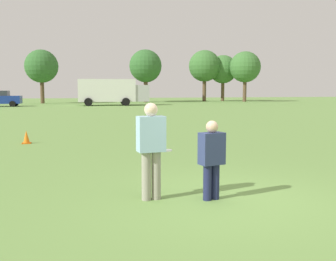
{
  "coord_description": "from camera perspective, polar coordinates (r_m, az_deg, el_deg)",
  "views": [
    {
      "loc": [
        -2.69,
        -6.47,
        2.01
      ],
      "look_at": [
        -0.49,
        2.72,
        1.0
      ],
      "focal_mm": 41.7,
      "sensor_mm": 36.0,
      "label": 1
    }
  ],
  "objects": [
    {
      "name": "ground_plane",
      "position": [
        7.29,
        8.9,
        -10.01
      ],
      "size": [
        162.53,
        162.53,
        0.0
      ],
      "primitive_type": "plane",
      "color": "#6B9347"
    },
    {
      "name": "player_thrower",
      "position": [
        7.04,
        -2.49,
        -2.21
      ],
      "size": [
        0.51,
        0.33,
        1.77
      ],
      "color": "gray",
      "rests_on": "ground"
    },
    {
      "name": "player_defender",
      "position": [
        7.1,
        6.4,
        -3.73
      ],
      "size": [
        0.49,
        0.35,
        1.45
      ],
      "color": "#1E234C",
      "rests_on": "ground"
    },
    {
      "name": "frisbee",
      "position": [
        7.23,
        -0.48,
        -2.95
      ],
      "size": [
        0.27,
        0.27,
        0.04
      ],
      "color": "white"
    },
    {
      "name": "traffic_cone",
      "position": [
        15.35,
        -19.99,
        -0.95
      ],
      "size": [
        0.32,
        0.32,
        0.48
      ],
      "color": "#D8590C",
      "rests_on": "ground"
    },
    {
      "name": "parked_car_center",
      "position": [
        48.81,
        -23.18,
        4.33
      ],
      "size": [
        4.27,
        2.34,
        1.82
      ],
      "color": "navy",
      "rests_on": "ground"
    },
    {
      "name": "box_truck",
      "position": [
        48.31,
        -8.2,
        5.73
      ],
      "size": [
        8.59,
        3.23,
        3.18
      ],
      "color": "white",
      "rests_on": "ground"
    },
    {
      "name": "tree_west_oak",
      "position": [
        57.29,
        -18.02,
        8.9
      ],
      "size": [
        4.57,
        4.57,
        7.43
      ],
      "color": "brown",
      "rests_on": "ground"
    },
    {
      "name": "tree_west_maple",
      "position": [
        59.44,
        -3.32,
        9.39
      ],
      "size": [
        4.86,
        4.86,
        7.9
      ],
      "color": "brown",
      "rests_on": "ground"
    },
    {
      "name": "tree_center_elm",
      "position": [
        62.04,
        -3.25,
        9.23
      ],
      "size": [
        4.85,
        4.85,
        7.87
      ],
      "color": "brown",
      "rests_on": "ground"
    },
    {
      "name": "tree_east_birch",
      "position": [
        64.42,
        5.36,
        9.35
      ],
      "size": [
        5.1,
        5.1,
        8.28
      ],
      "color": "brown",
      "rests_on": "ground"
    },
    {
      "name": "tree_east_oak",
      "position": [
        66.02,
        8.04,
        8.82
      ],
      "size": [
        4.67,
        4.67,
        7.58
      ],
      "color": "brown",
      "rests_on": "ground"
    },
    {
      "name": "tree_far_east_pine",
      "position": [
        63.28,
        11.21,
        9.07
      ],
      "size": [
        4.85,
        4.85,
        7.89
      ],
      "color": "brown",
      "rests_on": "ground"
    }
  ]
}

